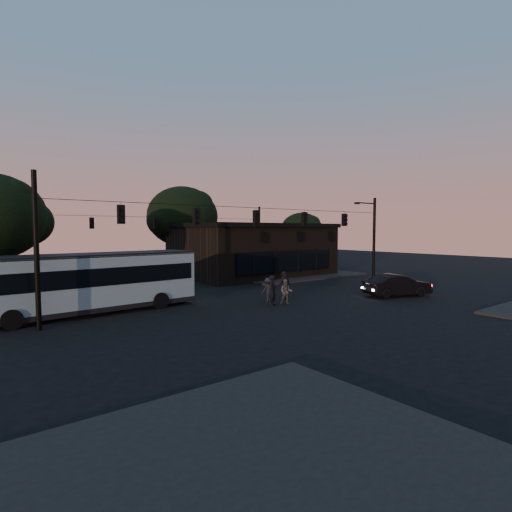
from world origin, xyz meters
TOP-DOWN VIEW (x-y plane):
  - ground at (0.00, 0.00)m, footprint 120.00×120.00m
  - sidewalk_far_right at (12.00, 14.00)m, footprint 14.00×10.00m
  - building at (9.00, 15.97)m, footprint 15.40×10.41m
  - tree_behind at (4.00, 22.00)m, footprint 7.60×7.60m
  - tree_right at (18.00, 18.00)m, footprint 5.20×5.20m
  - signal_rig_near at (0.00, 4.00)m, footprint 26.24×0.30m
  - signal_rig_far at (0.00, 20.00)m, footprint 26.24×0.30m
  - bus at (-9.91, 6.47)m, footprint 12.23×3.56m
  - car at (9.00, -0.88)m, footprint 5.12×3.21m
  - pedestrian_a at (-0.35, 1.83)m, footprint 0.84×0.77m
  - pedestrian_b at (0.70, 1.77)m, footprint 0.98×0.98m
  - pedestrian_c at (2.01, 3.37)m, footprint 1.18×0.66m
  - pedestrian_d at (0.43, 3.26)m, footprint 1.08×0.70m

SIDE VIEW (x-z plane):
  - ground at x=0.00m, z-range 0.00..0.00m
  - sidewalk_far_right at x=12.00m, z-range 0.00..0.15m
  - pedestrian_d at x=0.43m, z-range 0.00..1.57m
  - car at x=9.00m, z-range 0.00..1.59m
  - pedestrian_b at x=0.70m, z-range 0.00..1.61m
  - pedestrian_c at x=2.01m, z-range 0.00..1.90m
  - pedestrian_a at x=-0.35m, z-range 0.00..1.93m
  - bus at x=-9.91m, z-range 0.21..3.61m
  - building at x=9.00m, z-range 0.01..5.41m
  - signal_rig_far at x=0.00m, z-range 0.45..7.95m
  - signal_rig_near at x=0.00m, z-range 0.70..8.20m
  - tree_right at x=18.00m, z-range 1.20..8.06m
  - tree_behind at x=4.00m, z-range 1.48..10.91m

